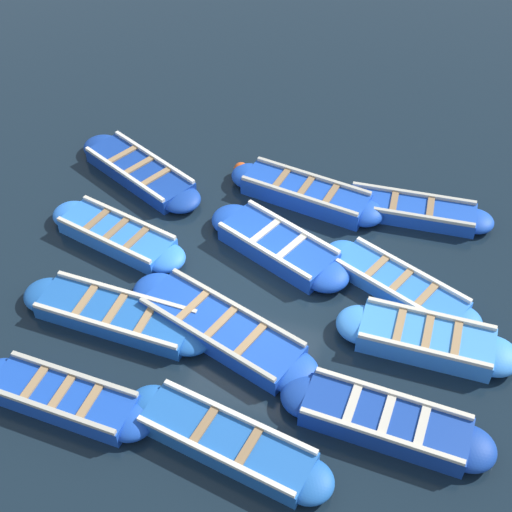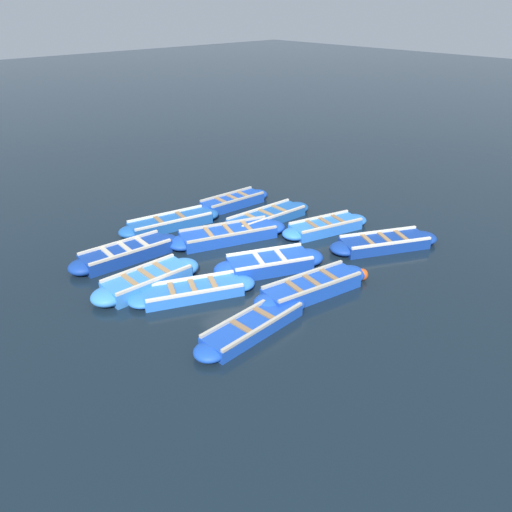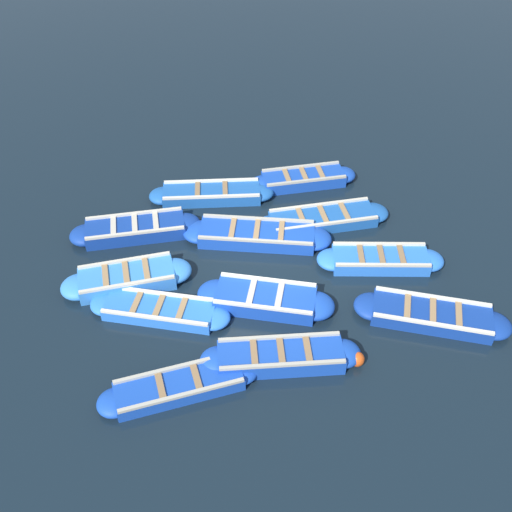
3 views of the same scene
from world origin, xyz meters
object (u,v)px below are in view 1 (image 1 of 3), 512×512
Objects in this scene: boat_broadside at (385,422)px; boat_mid_row at (140,172)px; boat_drifting at (278,246)px; boat_outer_left at (116,315)px; boat_stern_in at (400,286)px; boat_near_quay at (411,211)px; boat_outer_right at (64,398)px; buoy_orange_near at (241,170)px; boat_bow_out at (117,235)px; boat_far_corner at (227,442)px; boat_inner_gap at (426,340)px; boat_alongside at (305,194)px; boat_centre at (221,329)px.

boat_mid_row is at bearing -127.18° from boat_broadside.
boat_mid_row is 1.02× the size of boat_broadside.
boat_drifting is 0.89× the size of boat_outer_left.
boat_stern_in is 0.99× the size of boat_near_quay.
boat_outer_right reaches higher than boat_outer_left.
boat_outer_right is at bearing -7.82° from buoy_orange_near.
boat_outer_right is at bearing -36.80° from boat_near_quay.
boat_outer_right is 3.91m from boat_bow_out.
buoy_orange_near is (-0.73, 2.13, -0.00)m from boat_mid_row.
boat_outer_left is at bearing -99.12° from boat_broadside.
boat_stern_in is at bearing 153.25° from boat_far_corner.
boat_mid_row is at bearing -145.52° from boat_far_corner.
boat_far_corner is at bearing 15.95° from buoy_orange_near.
boat_far_corner reaches higher than boat_near_quay.
boat_far_corner is 1.09× the size of boat_drifting.
boat_far_corner is at bearing 34.48° from boat_mid_row.
boat_mid_row is 3.87m from boat_drifting.
boat_drifting is at bearing 137.66° from boat_outer_left.
boat_far_corner is at bearing -65.19° from boat_broadside.
boat_bow_out is (0.62, -3.19, -0.02)m from boat_drifting.
boat_stern_in is at bearing -152.01° from boat_inner_gap.
boat_drifting reaches higher than boat_mid_row.
boat_inner_gap is 9.56× the size of buoy_orange_near.
boat_drifting is at bearing -4.11° from boat_alongside.
boat_inner_gap is 5.52m from boat_outer_left.
boat_mid_row is 10.73× the size of buoy_orange_near.
boat_far_corner is at bearing -17.19° from boat_near_quay.
boat_near_quay is 3.84m from buoy_orange_near.
boat_inner_gap is at bearing 66.28° from boat_mid_row.
boat_broadside is (4.78, 6.30, 0.02)m from boat_mid_row.
boat_alongside is 4.92m from boat_outer_left.
boat_centre is 1.21× the size of boat_bow_out.
boat_drifting is at bearing 101.00° from boat_bow_out.
boat_broadside is at bearing 38.89° from boat_drifting.
boat_near_quay is (-6.30, 1.95, -0.01)m from boat_far_corner.
buoy_orange_near is at bearing -94.06° from boat_near_quay.
boat_alongside is 0.98× the size of boat_far_corner.
boat_broadside reaches higher than buoy_orange_near.
boat_alongside is 3.12m from boat_stern_in.
boat_outer_right is (2.12, -1.98, -0.00)m from boat_centre.
boat_alongside is 5.69m from boat_broadside.
boat_stern_in is 2.50m from boat_drifting.
boat_mid_row is at bearing -111.63° from boat_drifting.
boat_inner_gap is 0.93× the size of boat_near_quay.
boat_alongside reaches higher than boat_bow_out.
boat_mid_row is 7.08m from boat_far_corner.
boat_inner_gap reaches higher than boat_mid_row.
boat_bow_out is 2.12m from boat_outer_left.
boat_centre reaches higher than boat_stern_in.
boat_bow_out is 0.88× the size of boat_outer_left.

